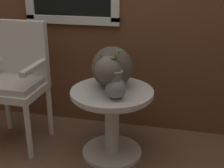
{
  "coord_description": "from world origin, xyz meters",
  "views": [
    {
      "loc": [
        0.62,
        -1.92,
        1.42
      ],
      "look_at": [
        0.14,
        0.15,
        0.6
      ],
      "focal_mm": 49.15,
      "sensor_mm": 36.0,
      "label": 1
    }
  ],
  "objects": [
    {
      "name": "wicker_chair",
      "position": [
        -0.67,
        0.2,
        0.58
      ],
      "size": [
        0.47,
        0.43,
        1.02
      ],
      "color": "silver",
      "rests_on": "ground_plane"
    },
    {
      "name": "pewter_vase_with_ivy",
      "position": [
        0.2,
        -0.01,
        0.65
      ],
      "size": [
        0.14,
        0.14,
        0.34
      ],
      "color": "gray",
      "rests_on": "wicker_side_table"
    },
    {
      "name": "wicker_side_table",
      "position": [
        0.14,
        0.15,
        0.38
      ],
      "size": [
        0.63,
        0.63,
        0.55
      ],
      "color": "silver",
      "rests_on": "ground_plane"
    },
    {
      "name": "cat",
      "position": [
        0.13,
        0.2,
        0.71
      ],
      "size": [
        0.34,
        0.68,
        0.32
      ],
      "color": "brown",
      "rests_on": "wicker_side_table"
    },
    {
      "name": "ground_plane",
      "position": [
        0.0,
        0.0,
        0.0
      ],
      "size": [
        6.0,
        6.0,
        0.0
      ],
      "primitive_type": "plane",
      "color": "brown"
    }
  ]
}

